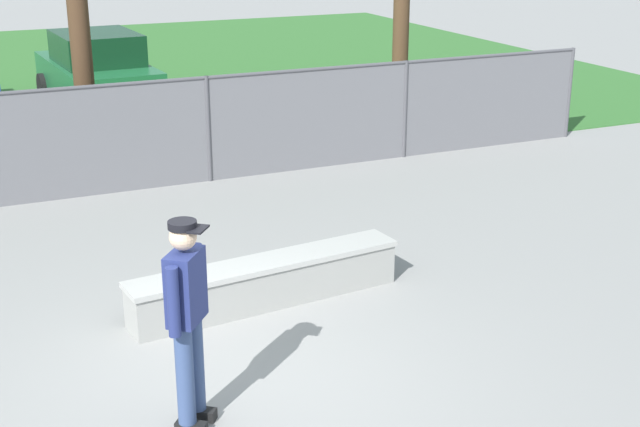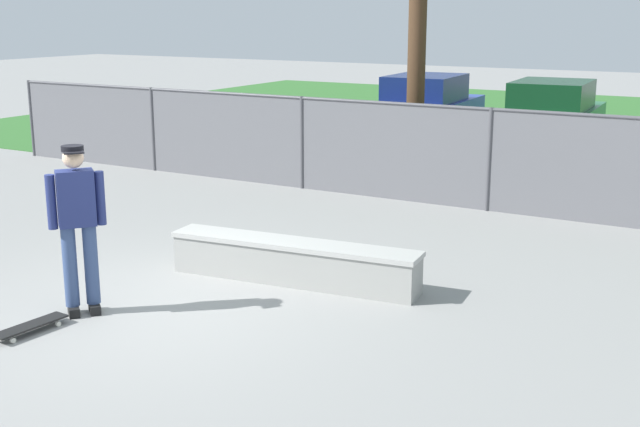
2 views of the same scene
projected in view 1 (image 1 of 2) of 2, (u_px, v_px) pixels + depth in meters
ground_plane at (231, 389)px, 8.03m from camera, size 80.00×80.00×0.00m
grass_strip at (22, 80)px, 22.34m from camera, size 29.70×20.00×0.02m
concrete_ledge at (267, 282)px, 9.67m from camera, size 3.18×0.81×0.52m
skateboarder at (187, 315)px, 7.12m from camera, size 0.43×0.49×1.84m
chainlink_fence at (94, 136)px, 13.16m from camera, size 17.77×0.07×1.69m
car_green at (97, 70)px, 18.93m from camera, size 2.22×4.30×1.66m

